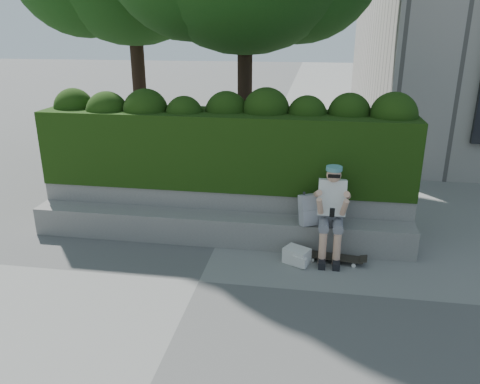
% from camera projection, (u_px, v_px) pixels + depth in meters
% --- Properties ---
extents(ground, '(80.00, 80.00, 0.00)m').
position_uv_depth(ground, '(199.00, 281.00, 6.30)').
color(ground, slate).
rests_on(ground, ground).
extents(bench_ledge, '(6.00, 0.45, 0.45)m').
position_uv_depth(bench_ledge, '(218.00, 229.00, 7.38)').
color(bench_ledge, gray).
rests_on(bench_ledge, ground).
extents(planter_wall, '(6.00, 0.50, 0.75)m').
position_uv_depth(planter_wall, '(223.00, 209.00, 7.77)').
color(planter_wall, gray).
rests_on(planter_wall, ground).
extents(hedge, '(6.00, 1.00, 1.20)m').
position_uv_depth(hedge, '(225.00, 148.00, 7.65)').
color(hedge, black).
rests_on(hedge, planter_wall).
extents(person, '(0.40, 0.76, 1.38)m').
position_uv_depth(person, '(331.00, 208.00, 6.77)').
color(person, slate).
rests_on(person, ground).
extents(skateboard, '(0.86, 0.31, 0.09)m').
position_uv_depth(skateboard, '(333.00, 257.00, 6.80)').
color(skateboard, black).
rests_on(skateboard, ground).
extents(backpack_plaid, '(0.35, 0.29, 0.45)m').
position_uv_depth(backpack_plaid, '(310.00, 210.00, 6.92)').
color(backpack_plaid, silver).
rests_on(backpack_plaid, bench_ledge).
extents(backpack_ground, '(0.43, 0.38, 0.23)m').
position_uv_depth(backpack_ground, '(297.00, 256.00, 6.76)').
color(backpack_ground, silver).
rests_on(backpack_ground, ground).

